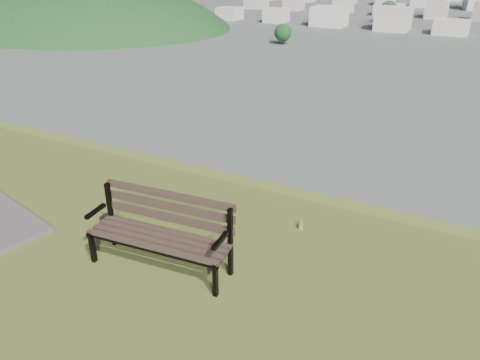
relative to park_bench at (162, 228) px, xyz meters
The scene contains 2 objects.
park_bench is the anchor object (origin of this frame).
green_wooded_hill 217.90m from the park_bench, 136.14° to the left, with size 155.14×124.11×77.57m.
Camera 1 is at (4.21, -1.95, 28.36)m, focal length 35.00 mm.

